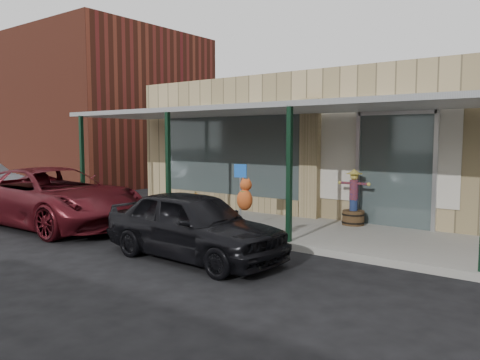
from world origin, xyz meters
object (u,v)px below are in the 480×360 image
Objects in this scene: barrel_scarecrow at (354,206)px; barrel_pumpkin at (196,207)px; car_maroon at (53,197)px; handicap_sign at (240,187)px; parked_sedan at (194,225)px.

barrel_scarecrow reaches higher than barrel_pumpkin.
handicap_sign is at bearing -66.30° from car_maroon.
parked_sedan reaches higher than car_maroon.
barrel_pumpkin is 0.43× the size of handicap_sign.
car_maroon is at bearing -129.05° from barrel_pumpkin.
handicap_sign reaches higher than car_maroon.
barrel_scarecrow is at bearing -14.42° from parked_sedan.
barrel_scarecrow is at bearing -59.49° from car_maroon.
car_maroon is (-2.40, -2.95, 0.39)m from barrel_pumpkin.
barrel_pumpkin is (-4.21, -1.27, -0.24)m from barrel_scarecrow.
barrel_scarecrow is at bearing 31.81° from handicap_sign.
car_maroon is at bearing -152.92° from barrel_scarecrow.
barrel_pumpkin is at bearing -168.70° from barrel_scarecrow.
barrel_scarecrow is 2.93m from handicap_sign.
parked_sedan is (-1.35, -4.45, 0.04)m from barrel_scarecrow.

